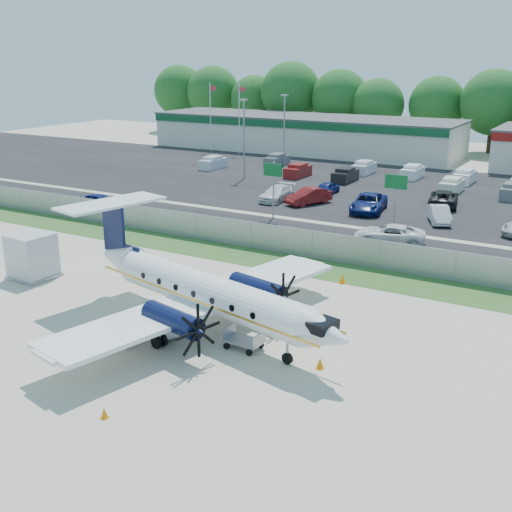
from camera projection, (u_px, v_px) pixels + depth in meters
The scene contains 30 objects.
ground at pixel (200, 326), 34.11m from camera, with size 170.00×170.00×0.00m, color #B9B39D.
grass_verge at pixel (299, 265), 44.03m from camera, with size 170.00×4.00×0.02m, color #2D561E.
access_road at pixel (339, 241), 49.82m from camera, with size 170.00×8.00×0.02m, color black.
parking_lot at pixel (418, 193), 67.19m from camera, with size 170.00×32.00×0.02m, color black.
perimeter_fence at pixel (312, 244), 45.39m from camera, with size 120.00×0.06×1.99m.
building_west at pixel (303, 133), 96.01m from camera, with size 46.40×12.40×5.24m.
sign_left at pixel (273, 178), 55.78m from camera, with size 1.80×0.26×5.00m.
sign_mid at pixel (396, 190), 50.55m from camera, with size 1.80×0.26×5.00m.
flagpole_west at pixel (211, 113), 95.01m from camera, with size 1.06×0.12×10.00m.
flagpole_east at pixel (240, 115), 92.63m from camera, with size 1.06×0.12×10.00m.
light_pole_nw at pixel (244, 134), 73.49m from camera, with size 0.90×0.35×9.09m.
light_pole_sw at pixel (284, 126), 81.77m from camera, with size 0.90×0.35×9.09m.
tree_line at pixel (484, 153), 95.32m from camera, with size 112.00×6.00×14.00m, color #195318, non-canonical shape.
aircraft at pixel (204, 291), 33.02m from camera, with size 18.55×18.15×5.66m.
pushback_tug at pixel (163, 323), 32.97m from camera, with size 2.84×2.48×1.33m.
baggage_cart_near at pixel (117, 335), 31.96m from camera, with size 2.12×1.74×0.96m.
baggage_cart_far at pixel (244, 340), 31.38m from camera, with size 1.95×1.24×0.99m.
service_container at pixel (32, 257), 41.24m from camera, with size 2.79×2.79×2.91m.
cone_nose at pixel (320, 363), 29.45m from camera, with size 0.38×0.38×0.54m.
cone_port_wing at pixel (104, 413), 25.43m from camera, with size 0.33×0.33×0.46m.
cone_starboard_wing at pixel (342, 279), 40.51m from camera, with size 0.44×0.44×0.62m.
road_car_west at pixel (100, 209), 60.40m from camera, with size 1.68×4.19×1.43m, color navy.
road_car_mid at pixel (389, 244), 49.12m from camera, with size 2.47×5.36×1.49m, color silver.
parked_car_a at pixel (277, 201), 63.61m from camera, with size 2.07×5.09×1.48m, color silver.
parked_car_b at pixel (309, 204), 62.18m from camera, with size 1.67×4.78×1.57m, color maroon.
parked_car_c at pixel (368, 212), 59.18m from camera, with size 2.74×5.94×1.65m, color navy.
parked_car_d at pixel (439, 223), 55.30m from camera, with size 1.54×4.41×1.45m, color silver.
parked_car_f at pixel (327, 194), 66.74m from camera, with size 1.55×3.84×1.31m, color navy.
parked_car_g at pixel (443, 206), 61.38m from camera, with size 2.59×5.61×1.56m, color black.
far_parking_rows at pixel (431, 185), 71.33m from camera, with size 56.00×10.00×1.60m, color gray, non-canonical shape.
Camera 1 is at (18.27, -25.75, 13.76)m, focal length 45.00 mm.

